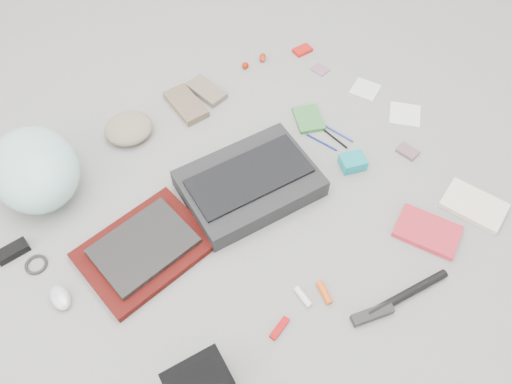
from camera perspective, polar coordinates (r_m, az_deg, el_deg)
ground_plane at (r=1.78m, az=0.00°, el=-0.92°), size 4.00×4.00×0.00m
messenger_bag at (r=1.78m, az=-0.75°, el=0.99°), size 0.50×0.38×0.08m
bag_flap at (r=1.74m, az=-0.76°, el=1.84°), size 0.44×0.24×0.01m
laptop_sleeve at (r=1.71m, az=-12.59°, el=-6.44°), size 0.43×0.34×0.03m
laptop at (r=1.68m, az=-12.74°, el=-6.05°), size 0.33×0.25×0.02m
bike_helmet at (r=1.89m, az=-23.96°, el=2.42°), size 0.34×0.40×0.22m
beanie at (r=2.02m, az=-14.35°, el=7.06°), size 0.22×0.22×0.07m
mitten_left at (r=2.09m, az=-8.01°, el=9.88°), size 0.11×0.21×0.03m
mitten_right at (r=2.14m, az=-5.70°, el=11.44°), size 0.11×0.18×0.03m
power_brick at (r=1.85m, az=-26.08°, el=-6.11°), size 0.10×0.05×0.03m
cable_coil at (r=1.80m, az=-23.83°, el=-7.59°), size 0.08×0.08×0.01m
mouse at (r=1.70m, az=-21.48°, el=-11.14°), size 0.06×0.10×0.04m
camera_bag at (r=1.48m, az=-6.60°, el=-20.92°), size 0.19×0.14×0.11m
multitool at (r=1.57m, az=2.70°, el=-15.28°), size 0.08×0.04×0.01m
toiletry_tube_white at (r=1.60m, az=5.39°, el=-11.83°), size 0.03×0.07×0.02m
toiletry_tube_orange at (r=1.62m, az=7.81°, el=-11.31°), size 0.04×0.08×0.02m
u_lock at (r=1.61m, az=13.14°, el=-13.45°), size 0.14×0.07×0.03m
bike_pump at (r=1.67m, az=16.92°, el=-11.04°), size 0.30×0.08×0.03m
book_red at (r=1.80m, az=19.01°, el=-4.28°), size 0.21×0.25×0.02m
book_white at (r=1.92m, az=23.64°, el=-1.42°), size 0.20×0.24×0.02m
notepad at (r=2.03m, az=6.01°, el=8.33°), size 0.15×0.17×0.02m
pen_blue at (r=1.96m, az=7.51°, el=5.66°), size 0.05×0.13×0.01m
pen_black at (r=1.98m, az=8.87°, el=6.18°), size 0.02×0.14×0.01m
pen_navy at (r=2.00m, az=9.23°, el=6.74°), size 0.04×0.15×0.01m
accordion_wallet at (r=1.89m, az=10.99°, el=3.36°), size 0.11×0.10×0.05m
card_deck at (r=2.00m, az=16.92°, el=4.46°), size 0.07×0.08×0.01m
napkin_top at (r=2.20m, az=12.38°, el=11.39°), size 0.14×0.14×0.01m
napkin_bottom at (r=2.13m, az=16.66°, el=8.49°), size 0.17×0.17×0.01m
lollipop_a at (r=2.24m, az=-1.23°, el=14.27°), size 0.03×0.03×0.03m
lollipop_b at (r=2.28m, az=0.74°, el=14.94°), size 0.03×0.03×0.03m
lollipop_c at (r=2.29m, az=0.77°, el=15.25°), size 0.04×0.04×0.03m
altoids_tin at (r=2.34m, az=5.32°, el=15.83°), size 0.08×0.06×0.02m
stamp_sheet at (r=2.26m, az=7.32°, el=13.70°), size 0.07×0.08×0.00m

